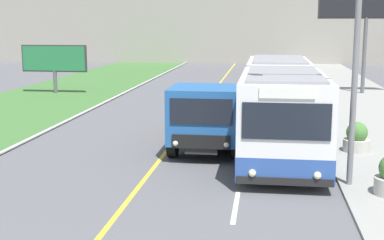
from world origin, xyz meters
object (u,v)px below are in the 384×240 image
(dump_truck, at_px, (208,117))
(billboard_small, at_px, (54,60))
(city_bus, at_px, (280,103))
(traffic_light_mast, at_px, (333,39))
(planter_round_second, at_px, (357,138))
(billboard_large, at_px, (367,4))

(dump_truck, height_order, billboard_small, billboard_small)
(city_bus, relative_size, dump_truck, 2.06)
(billboard_small, bearing_deg, city_bus, -42.33)
(traffic_light_mast, height_order, planter_round_second, traffic_light_mast)
(planter_round_second, bearing_deg, billboard_large, 79.70)
(dump_truck, bearing_deg, billboard_large, 63.94)
(city_bus, height_order, traffic_light_mast, traffic_light_mast)
(billboard_large, bearing_deg, city_bus, -110.46)
(dump_truck, xyz_separation_m, traffic_light_mast, (3.72, -3.71, 2.85))
(planter_round_second, bearing_deg, city_bus, 153.05)
(dump_truck, xyz_separation_m, planter_round_second, (5.15, 0.29, -0.68))
(dump_truck, xyz_separation_m, billboard_small, (-11.42, 14.33, 0.96))
(billboard_large, distance_m, planter_round_second, 17.34)
(city_bus, height_order, dump_truck, city_bus)
(traffic_light_mast, bearing_deg, city_bus, 102.58)
(city_bus, relative_size, traffic_light_mast, 1.99)
(dump_truck, xyz_separation_m, billboard_large, (8.11, 16.59, 4.45))
(dump_truck, bearing_deg, planter_round_second, 3.27)
(billboard_large, bearing_deg, dump_truck, -116.06)
(dump_truck, bearing_deg, city_bus, 32.75)
(traffic_light_mast, xyz_separation_m, billboard_small, (-15.14, 18.05, -1.89))
(city_bus, bearing_deg, traffic_light_mast, -77.42)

